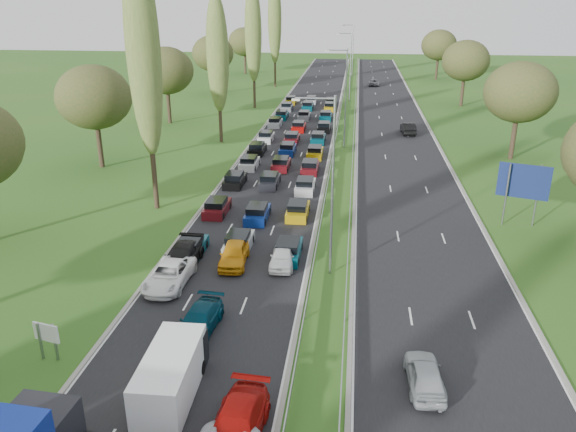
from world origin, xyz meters
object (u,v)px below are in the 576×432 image
(near_car_3, at_px, (182,257))
(white_van_rear, at_px, (172,372))
(near_car_2, at_px, (169,275))
(info_sign, at_px, (47,336))
(direction_sign, at_px, (523,184))

(near_car_3, distance_m, white_van_rear, 13.51)
(near_car_2, height_order, white_van_rear, white_van_rear)
(near_car_3, xyz_separation_m, info_sign, (-3.63, -11.25, 0.59))
(white_van_rear, bearing_deg, near_car_2, 107.29)
(direction_sign, bearing_deg, near_car_2, -151.89)
(white_van_rear, xyz_separation_m, info_sign, (-7.16, 1.78, 0.21))
(near_car_2, relative_size, white_van_rear, 0.93)
(near_car_3, relative_size, direction_sign, 1.01)
(near_car_3, height_order, white_van_rear, white_van_rear)
(white_van_rear, distance_m, info_sign, 7.38)
(near_car_2, distance_m, white_van_rear, 10.98)
(direction_sign, bearing_deg, near_car_3, -156.76)
(near_car_2, relative_size, direction_sign, 1.01)
(white_van_rear, distance_m, direction_sign, 32.29)
(near_car_2, bearing_deg, info_sign, -111.41)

